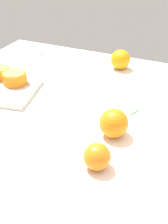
# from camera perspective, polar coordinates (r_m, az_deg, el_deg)

# --- Properties ---
(ground_plane) EXTENTS (1.20, 1.08, 0.03)m
(ground_plane) POSITION_cam_1_polar(r_m,az_deg,el_deg) (0.96, 0.42, -2.65)
(ground_plane) COLOR white
(orange_half_0) EXTENTS (0.08, 0.08, 0.04)m
(orange_half_0) POSITION_cam_1_polar(r_m,az_deg,el_deg) (1.15, -12.10, 5.87)
(orange_half_0) COLOR orange
(orange_half_0) RESTS_ON cutting_board
(orange_half_1) EXTENTS (0.08, 0.08, 0.04)m
(orange_half_1) POSITION_cam_1_polar(r_m,az_deg,el_deg) (1.20, -14.61, 6.70)
(orange_half_1) COLOR orange
(orange_half_1) RESTS_ON cutting_board
(loose_orange_0) EXTENTS (0.07, 0.07, 0.07)m
(loose_orange_0) POSITION_cam_1_polar(r_m,az_deg,el_deg) (0.78, 2.31, -7.85)
(loose_orange_0) COLOR orange
(loose_orange_0) RESTS_ON ground_plane
(loose_orange_1) EXTENTS (0.08, 0.08, 0.08)m
(loose_orange_1) POSITION_cam_1_polar(r_m,az_deg,el_deg) (0.88, 5.26, -1.98)
(loose_orange_1) COLOR orange
(loose_orange_1) RESTS_ON ground_plane
(loose_orange_2) EXTENTS (0.08, 0.08, 0.08)m
(loose_orange_2) POSITION_cam_1_polar(r_m,az_deg,el_deg) (1.30, 6.42, 9.16)
(loose_orange_2) COLOR orange
(loose_orange_2) RESTS_ON ground_plane
(herb_sprig_0) EXTENTS (0.02, 0.05, 0.01)m
(herb_sprig_0) POSITION_cam_1_polar(r_m,az_deg,el_deg) (1.02, 9.01, 0.04)
(herb_sprig_0) COLOR #3B8A39
(herb_sprig_0) RESTS_ON ground_plane
(herb_sprig_1) EXTENTS (0.05, 0.03, 0.01)m
(herb_sprig_1) POSITION_cam_1_polar(r_m,az_deg,el_deg) (1.44, -7.34, 9.97)
(herb_sprig_1) COLOR #557F46
(herb_sprig_1) RESTS_ON ground_plane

